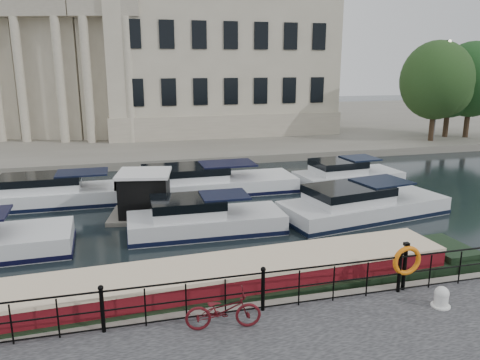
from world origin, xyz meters
The scene contains 12 objects.
ground_plane centered at (0.00, 0.00, 0.00)m, with size 160.00×160.00×0.00m, color black.
far_bank centered at (0.00, 39.00, 0.28)m, with size 120.00×42.00×0.55m, color #6B665B.
railing centered at (0.00, -2.25, 1.20)m, with size 24.14×0.14×1.22m.
civic_building centered at (-1.00, 34.71, 7.04)m, with size 53.55×31.84×16.85m.
lamp_posts centered at (26.00, 20.70, 4.80)m, with size 8.24×1.55×8.07m.
bicycle centered at (-1.19, -2.82, 1.03)m, with size 0.64×1.84×0.97m, color #4C0D12.
mooring_bollard centered at (4.63, -3.26, 0.82)m, with size 0.50×0.50×0.57m.
life_ring_post centered at (4.21, -2.23, 1.44)m, with size 0.87×0.22×1.42m.
narrowboat centered at (-0.39, -0.59, 0.37)m, with size 16.80×3.10×1.61m.
harbour_hut centered at (-2.38, 7.98, 0.95)m, with size 3.58×3.16×2.19m.
cabin_cruisers centered at (-0.52, 8.22, 0.37)m, with size 26.89×9.36×1.99m.
trees centered at (24.26, 21.29, 5.21)m, with size 9.90×7.17×8.13m.
Camera 1 is at (-3.37, -12.77, 6.82)m, focal length 35.00 mm.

